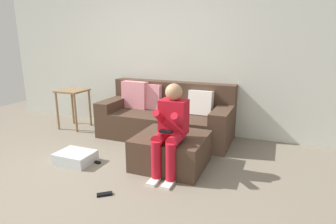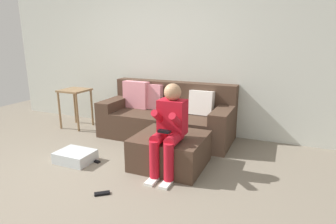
% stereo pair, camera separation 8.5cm
% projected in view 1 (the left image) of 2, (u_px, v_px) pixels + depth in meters
% --- Properties ---
extents(ground_plane, '(8.18, 8.18, 0.00)m').
position_uv_depth(ground_plane, '(81.00, 184.00, 3.09)').
color(ground_plane, slate).
extents(wall_back, '(6.30, 0.10, 2.75)m').
position_uv_depth(wall_back, '(161.00, 49.00, 4.74)').
color(wall_back, silver).
rests_on(wall_back, ground_plane).
extents(couch_sectional, '(2.06, 0.89, 0.86)m').
position_uv_depth(couch_sectional, '(166.00, 116.00, 4.53)').
color(couch_sectional, '#473326').
rests_on(couch_sectional, ground_plane).
extents(ottoman, '(0.84, 0.78, 0.39)m').
position_uv_depth(ottoman, '(171.00, 151.00, 3.49)').
color(ottoman, '#473326').
rests_on(ottoman, ground_plane).
extents(person_seated, '(0.31, 0.59, 1.05)m').
position_uv_depth(person_seated, '(171.00, 126.00, 3.20)').
color(person_seated, red).
rests_on(person_seated, ground_plane).
extents(storage_bin, '(0.46, 0.36, 0.14)m').
position_uv_depth(storage_bin, '(75.00, 157.00, 3.60)').
color(storage_bin, silver).
rests_on(storage_bin, ground_plane).
extents(side_table, '(0.45, 0.45, 0.68)m').
position_uv_depth(side_table, '(73.00, 98.00, 4.92)').
color(side_table, olive).
rests_on(side_table, ground_plane).
extents(remote_near_ottoman, '(0.16, 0.14, 0.02)m').
position_uv_depth(remote_near_ottoman, '(105.00, 194.00, 2.86)').
color(remote_near_ottoman, black).
rests_on(remote_near_ottoman, ground_plane).
extents(remote_by_storage_bin, '(0.20, 0.07, 0.02)m').
position_uv_depth(remote_by_storage_bin, '(94.00, 161.00, 3.62)').
color(remote_by_storage_bin, black).
rests_on(remote_by_storage_bin, ground_plane).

